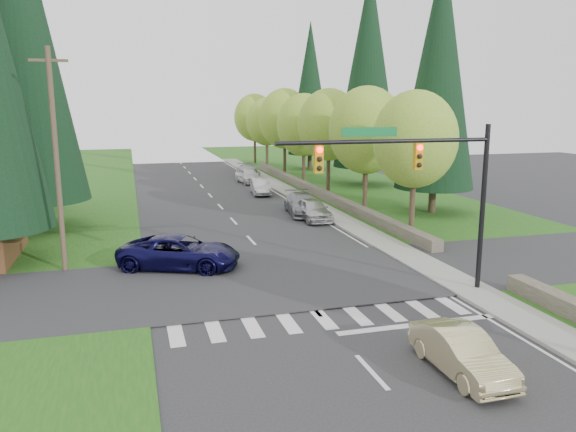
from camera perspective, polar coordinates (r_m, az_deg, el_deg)
name	(u,v)px	position (r m, az deg, el deg)	size (l,w,h in m)	color
ground	(358,357)	(17.73, 7.12, -14.04)	(120.00, 120.00, 0.00)	#28282B
grass_east	(419,213)	(40.46, 13.14, 0.28)	(14.00, 110.00, 0.06)	#1D5617
grass_west	(15,236)	(36.13, -25.98, -1.88)	(14.00, 110.00, 0.06)	#1D5617
cross_street	(287,279)	(24.77, -0.10, -6.46)	(120.00, 8.00, 0.10)	#28282B
sidewalk_east	(327,212)	(39.75, 4.02, 0.41)	(1.80, 80.00, 0.13)	gray
curb_east	(316,213)	(39.48, 2.86, 0.35)	(0.20, 80.00, 0.13)	gray
stone_wall_north	(314,191)	(47.70, 2.70, 2.60)	(0.70, 40.00, 0.70)	#4C4438
traffic_signal	(421,172)	(22.16, 13.38, 4.32)	(8.70, 0.37, 6.80)	black
utility_pole	(56,160)	(27.00, -22.47, 5.31)	(1.60, 0.24, 10.00)	#473828
decid_tree_0	(415,139)	(32.72, 12.78, 7.59)	(4.80, 4.80, 8.37)	#38281C
decid_tree_1	(367,130)	(39.04, 7.99, 8.61)	(5.20, 5.20, 8.80)	#38281C
decid_tree_2	(329,125)	(45.46, 4.18, 9.22)	(5.00, 5.00, 8.82)	#38281C
decid_tree_3	(304,125)	(52.13, 1.63, 9.22)	(5.00, 5.00, 8.55)	#38281C
decid_tree_4	(285,119)	(58.86, -0.34, 9.85)	(5.40, 5.40, 9.18)	#38281C
decid_tree_5	(267,122)	(65.59, -2.16, 9.53)	(4.80, 4.80, 8.30)	#38281C
decid_tree_6	(255,118)	(72.43, -3.42, 9.95)	(5.20, 5.20, 8.86)	#38281C
conifer_w_c	(22,38)	(37.33, -25.42, 16.00)	(6.46, 6.46, 20.80)	#38281C
conifer_w_e	(7,63)	(43.47, -26.68, 13.75)	(5.78, 5.78, 18.80)	#38281C
conifer_e_a	(439,70)	(40.31, 15.07, 14.11)	(5.44, 5.44, 17.80)	#38281C
conifer_e_b	(368,68)	(53.29, 8.16, 14.68)	(6.12, 6.12, 19.80)	#38281C
conifer_e_c	(310,89)	(65.96, 2.27, 12.81)	(5.10, 5.10, 16.80)	#38281C
sedan_champagne	(461,352)	(17.12, 17.21, -13.09)	(1.35, 3.88, 1.28)	beige
suv_navy	(180,252)	(26.67, -10.94, -3.64)	(2.58, 5.59, 1.55)	#0C0B38
parked_car_a	(313,210)	(37.02, 2.54, 0.66)	(1.72, 4.27, 1.45)	#BCBCC1
parked_car_b	(302,204)	(39.05, 1.48, 1.23)	(2.04, 5.02, 1.46)	gray
parked_car_c	(260,187)	(47.75, -2.83, 2.99)	(1.39, 4.00, 1.32)	silver
parked_car_d	(248,176)	(54.73, -4.04, 4.12)	(1.73, 4.30, 1.46)	silver
parked_car_e	(248,171)	(59.34, -4.05, 4.61)	(1.86, 4.58, 1.33)	#9D9DA2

